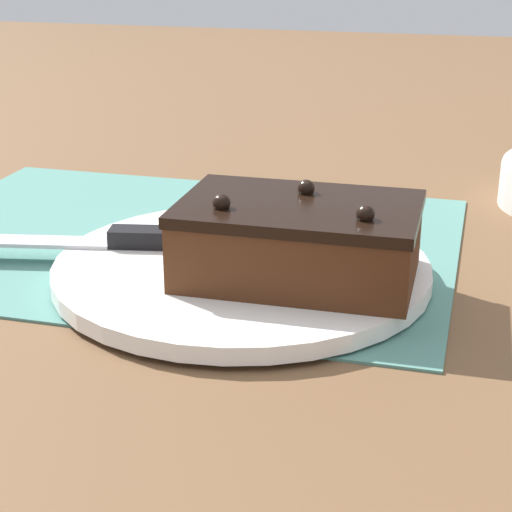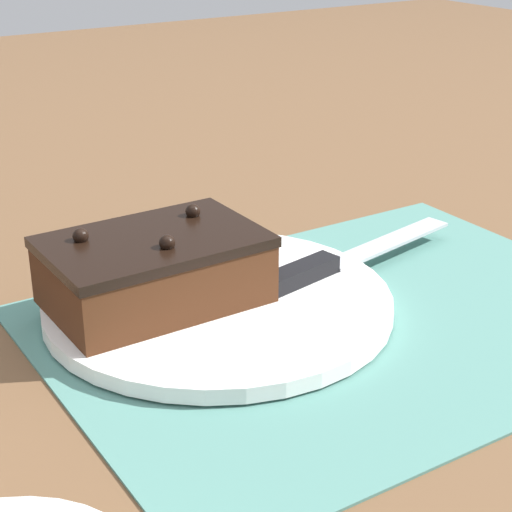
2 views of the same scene
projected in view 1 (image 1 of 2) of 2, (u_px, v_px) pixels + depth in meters
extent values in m
plane|color=brown|center=(172.00, 241.00, 0.70)|extent=(3.00, 3.00, 0.00)
cube|color=slate|center=(172.00, 239.00, 0.70)|extent=(0.46, 0.34, 0.00)
cylinder|color=white|center=(242.00, 269.00, 0.62)|extent=(0.27, 0.27, 0.01)
cube|color=#472614|center=(298.00, 246.00, 0.58)|extent=(0.16, 0.11, 0.05)
cube|color=black|center=(299.00, 209.00, 0.57)|extent=(0.16, 0.11, 0.01)
sphere|color=black|center=(365.00, 214.00, 0.54)|extent=(0.01, 0.01, 0.01)
sphere|color=black|center=(306.00, 188.00, 0.59)|extent=(0.01, 0.01, 0.01)
sphere|color=black|center=(221.00, 203.00, 0.56)|extent=(0.01, 0.01, 0.01)
cube|color=black|center=(157.00, 238.00, 0.65)|extent=(0.07, 0.03, 0.01)
cube|color=#B7BABF|center=(12.00, 241.00, 0.65)|extent=(0.15, 0.05, 0.00)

